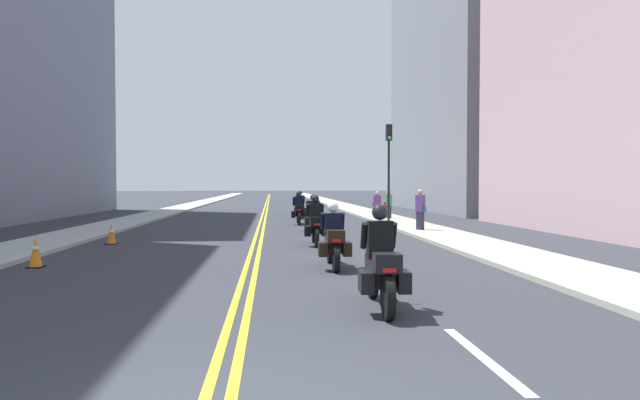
# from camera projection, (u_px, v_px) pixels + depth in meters

# --- Properties ---
(ground_plane) EXTENTS (264.00, 264.00, 0.00)m
(ground_plane) POSITION_uv_depth(u_px,v_px,m) (267.00, 206.00, 51.76)
(ground_plane) COLOR #2B2F35
(sidewalk_left) EXTENTS (2.42, 144.00, 0.12)m
(sidewalk_left) POSITION_uv_depth(u_px,v_px,m) (192.00, 205.00, 51.13)
(sidewalk_left) COLOR #9DA19E
(sidewalk_left) RESTS_ON ground
(sidewalk_right) EXTENTS (2.42, 144.00, 0.12)m
(sidewalk_right) POSITION_uv_depth(u_px,v_px,m) (339.00, 205.00, 52.39)
(sidewalk_right) COLOR #9C9F8B
(sidewalk_right) RESTS_ON ground
(centreline_yellow_inner) EXTENTS (0.12, 132.00, 0.01)m
(centreline_yellow_inner) POSITION_uv_depth(u_px,v_px,m) (265.00, 206.00, 51.75)
(centreline_yellow_inner) COLOR yellow
(centreline_yellow_inner) RESTS_ON ground
(centreline_yellow_outer) EXTENTS (0.12, 132.00, 0.01)m
(centreline_yellow_outer) POSITION_uv_depth(u_px,v_px,m) (268.00, 206.00, 51.77)
(centreline_yellow_outer) COLOR yellow
(centreline_yellow_outer) RESTS_ON ground
(lane_dashes_white) EXTENTS (0.14, 56.40, 0.01)m
(lane_dashes_white) POSITION_uv_depth(u_px,v_px,m) (311.00, 217.00, 33.10)
(lane_dashes_white) COLOR silver
(lane_dashes_white) RESTS_ON ground
(building_right_1) EXTENTS (9.69, 20.38, 19.81)m
(building_right_1) POSITION_uv_depth(u_px,v_px,m) (480.00, 84.00, 42.29)
(building_right_1) COLOR slate
(building_right_1) RESTS_ON ground
(motorcycle_0) EXTENTS (0.78, 2.24, 1.68)m
(motorcycle_0) POSITION_uv_depth(u_px,v_px,m) (381.00, 268.00, 8.57)
(motorcycle_0) COLOR black
(motorcycle_0) RESTS_ON ground
(motorcycle_1) EXTENTS (0.77, 2.18, 1.58)m
(motorcycle_1) POSITION_uv_depth(u_px,v_px,m) (333.00, 241.00, 12.86)
(motorcycle_1) COLOR black
(motorcycle_1) RESTS_ON ground
(motorcycle_2) EXTENTS (0.77, 2.19, 1.66)m
(motorcycle_2) POSITION_uv_depth(u_px,v_px,m) (315.00, 225.00, 17.75)
(motorcycle_2) COLOR black
(motorcycle_2) RESTS_ON ground
(motorcycle_3) EXTENTS (0.77, 2.18, 1.59)m
(motorcycle_3) POSITION_uv_depth(u_px,v_px,m) (313.00, 217.00, 22.68)
(motorcycle_3) COLOR black
(motorcycle_3) RESTS_ON ground
(motorcycle_4) EXTENTS (0.76, 2.19, 1.67)m
(motorcycle_4) POSITION_uv_depth(u_px,v_px,m) (299.00, 211.00, 27.19)
(motorcycle_4) COLOR black
(motorcycle_4) RESTS_ON ground
(motorcycle_5) EXTENTS (0.76, 2.23, 1.65)m
(motorcycle_5) POSITION_uv_depth(u_px,v_px,m) (300.00, 207.00, 31.93)
(motorcycle_5) COLOR black
(motorcycle_5) RESTS_ON ground
(traffic_cone_0) EXTENTS (0.38, 0.38, 0.71)m
(traffic_cone_0) POSITION_uv_depth(u_px,v_px,m) (111.00, 234.00, 18.08)
(traffic_cone_0) COLOR black
(traffic_cone_0) RESTS_ON ground
(traffic_cone_2) EXTENTS (0.36, 0.36, 0.77)m
(traffic_cone_2) POSITION_uv_depth(u_px,v_px,m) (36.00, 252.00, 12.97)
(traffic_cone_2) COLOR black
(traffic_cone_2) RESTS_ON ground
(traffic_light_near) EXTENTS (0.28, 0.38, 4.96)m
(traffic_light_near) POSITION_uv_depth(u_px,v_px,m) (389.00, 156.00, 26.51)
(traffic_light_near) COLOR black
(traffic_light_near) RESTS_ON ground
(pedestrian_0) EXTENTS (0.42, 0.48, 1.64)m
(pedestrian_0) POSITION_uv_depth(u_px,v_px,m) (377.00, 205.00, 30.14)
(pedestrian_0) COLOR #212532
(pedestrian_0) RESTS_ON ground
(pedestrian_1) EXTENTS (0.50, 0.27, 1.68)m
(pedestrian_1) POSITION_uv_depth(u_px,v_px,m) (388.00, 205.00, 30.65)
(pedestrian_1) COLOR #242934
(pedestrian_1) RESTS_ON ground
(pedestrian_2) EXTENTS (0.39, 0.49, 1.80)m
(pedestrian_2) POSITION_uv_depth(u_px,v_px,m) (420.00, 210.00, 22.51)
(pedestrian_2) COLOR #202636
(pedestrian_2) RESTS_ON ground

